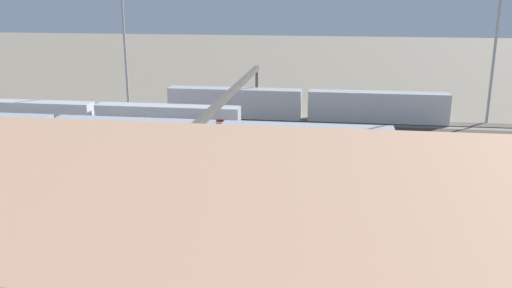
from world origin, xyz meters
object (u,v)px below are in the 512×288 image
light_mast_2 (500,5)px  signal_gantry (233,95)px  train_on_track_4 (134,133)px  train_on_track_0 (305,105)px  train_on_track_5 (225,146)px  train_on_track_2 (95,115)px

light_mast_2 → signal_gantry: 46.14m
train_on_track_4 → train_on_track_0: (-22.79, -20.00, 0.62)m
train_on_track_0 → train_on_track_5: 26.49m
train_on_track_4 → train_on_track_0: 30.33m
signal_gantry → light_mast_2: bearing=-150.2°
train_on_track_5 → train_on_track_4: bearing=-19.6°
train_on_track_4 → signal_gantry: (-14.27, 0.00, 5.80)m
train_on_track_0 → signal_gantry: signal_gantry is taller
train_on_track_4 → train_on_track_0: size_ratio=1.51×
light_mast_2 → signal_gantry: light_mast_2 is taller
train_on_track_2 → train_on_track_0: bearing=-163.2°
train_on_track_4 → train_on_track_0: train_on_track_0 is taller
train_on_track_2 → light_mast_2: size_ratio=1.55×
train_on_track_0 → train_on_track_2: 34.58m
train_on_track_4 → signal_gantry: bearing=180.0°
train_on_track_0 → train_on_track_5: size_ratio=0.34×
train_on_track_4 → light_mast_2: bearing=-157.2°
train_on_track_0 → signal_gantry: bearing=66.9°
light_mast_2 → train_on_track_2: bearing=11.0°
train_on_track_5 → light_mast_2: light_mast_2 is taller
train_on_track_2 → signal_gantry: 27.15m
train_on_track_5 → light_mast_2: (-39.01, -27.26, 17.07)m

